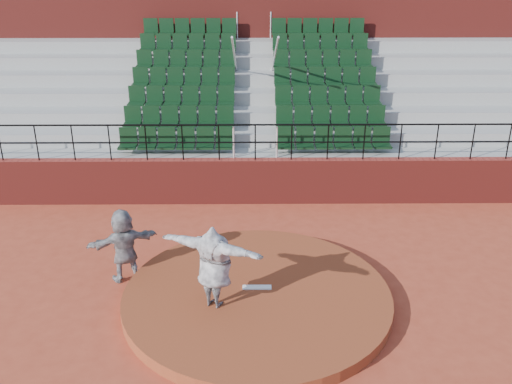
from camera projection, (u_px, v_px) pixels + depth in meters
ground at (257, 302)px, 11.79m from camera, size 90.00×90.00×0.00m
pitchers_mound at (257, 297)px, 11.74m from camera, size 5.50×5.50×0.25m
pitching_rubber at (257, 287)px, 11.82m from camera, size 0.60×0.15×0.03m
boundary_wall at (255, 181)px, 16.11m from camera, size 24.00×0.30×1.30m
wall_railing at (255, 134)px, 15.56m from camera, size 24.04×0.05×1.03m
seating_deck at (254, 118)px, 19.14m from camera, size 24.00×5.97×4.63m
press_box_facade at (254, 36)px, 21.92m from camera, size 24.00×3.00×7.10m
pitcher at (214, 266)px, 10.95m from camera, size 2.18×1.41×1.73m
fielder at (124, 245)px, 12.31m from camera, size 1.61×1.10×1.66m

